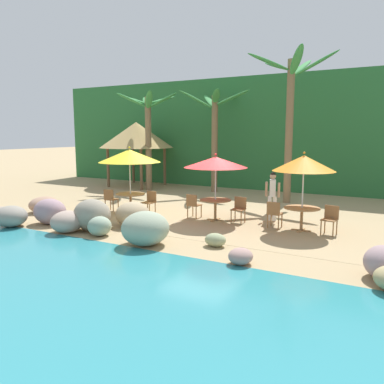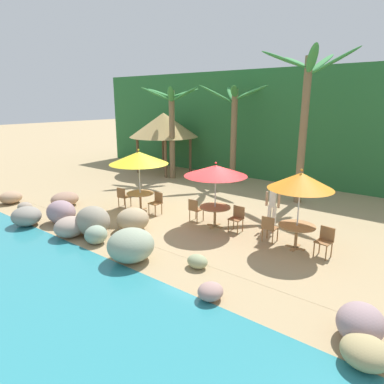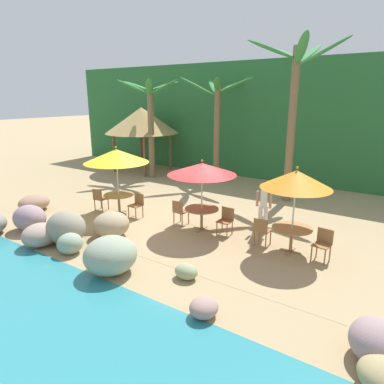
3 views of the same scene
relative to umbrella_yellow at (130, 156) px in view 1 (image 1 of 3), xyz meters
The scene contains 21 objects.
ground_plane 3.63m from the umbrella_yellow, ahead, with size 120.00×120.00×0.00m, color tan.
terrace_deck 3.63m from the umbrella_yellow, ahead, with size 18.00×5.20×0.01m.
foliage_backdrop 9.80m from the umbrella_yellow, 72.79° to the left, with size 28.00×2.40×6.00m.
rock_seawall 3.52m from the umbrella_yellow, 76.00° to the right, with size 15.52×3.32×1.00m.
umbrella_yellow is the anchor object (origin of this frame).
dining_table_yellow 1.56m from the umbrella_yellow, ahead, with size 1.10×1.10×0.74m.
chair_yellow_seaward 1.87m from the umbrella_yellow, ahead, with size 0.43×0.44×0.87m.
chair_yellow_inland 1.87m from the umbrella_yellow, 166.32° to the right, with size 0.47×0.48×0.87m.
umbrella_red 3.45m from the umbrella_yellow, ahead, with size 2.19×2.19×2.34m.
dining_table_red 3.79m from the umbrella_yellow, ahead, with size 1.10×1.10×0.74m.
chair_red_seaward 4.62m from the umbrella_yellow, ahead, with size 0.43×0.43×0.87m.
chair_red_inland 3.08m from the umbrella_yellow, ahead, with size 0.44×0.45×0.87m.
umbrella_orange 6.43m from the umbrella_yellow, ahead, with size 1.90×1.90×2.47m.
dining_table_orange 6.61m from the umbrella_yellow, ahead, with size 1.10×1.10×0.74m.
chair_orange_seaward 7.47m from the umbrella_yellow, ahead, with size 0.47×0.48×0.87m.
chair_orange_inland 5.82m from the umbrella_yellow, ahead, with size 0.42×0.43×0.87m.
palm_tree_nearest 6.24m from the umbrella_yellow, 118.72° to the left, with size 3.35×3.01×5.10m.
palm_tree_second 6.61m from the umbrella_yellow, 85.99° to the left, with size 3.41×3.68×5.17m.
palm_tree_third 7.18m from the umbrella_yellow, 47.73° to the left, with size 3.59×3.74×6.36m.
palapa_hut 7.78m from the umbrella_yellow, 125.15° to the left, with size 4.19×4.19×3.64m.
waiter_in_white 5.46m from the umbrella_yellow, 13.61° to the left, with size 0.52×0.39×1.70m.
Camera 1 is at (6.32, -12.05, 3.02)m, focal length 36.53 mm.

